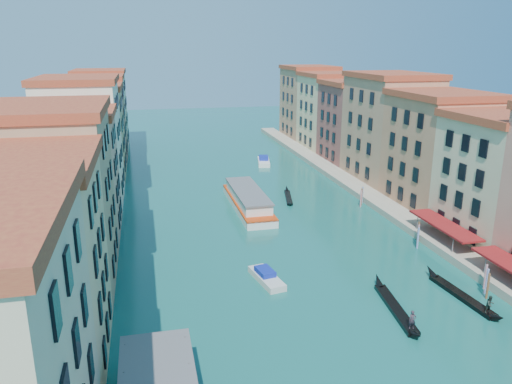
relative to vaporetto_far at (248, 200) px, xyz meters
The scene contains 10 objects.
left_bank_palazzos 27.74m from the vaporetto_far, behind, with size 12.80×128.40×21.00m.
right_bank_palazzos 31.28m from the vaporetto_far, ahead, with size 12.80×128.40×21.00m.
quay 22.28m from the vaporetto_far, 11.17° to the left, with size 4.00×140.00×1.00m, color gray.
mooring_poles_right 37.09m from the vaporetto_far, 59.30° to the right, with size 1.44×54.24×3.20m.
vaporetto_far is the anchor object (origin of this frame).
gondola_fore 36.73m from the vaporetto_far, 77.90° to the right, with size 2.60×12.75×2.54m.
gondola_right 38.64m from the vaporetto_far, 65.76° to the right, with size 1.95×12.48×2.49m.
gondola_far 8.97m from the vaporetto_far, 25.21° to the left, with size 3.06×10.53×1.50m.
motorboat_mid 26.73m from the vaporetto_far, 97.39° to the right, with size 3.13×6.57×1.31m.
motorboat_far 32.40m from the vaporetto_far, 71.76° to the left, with size 4.01×8.30×1.65m.
Camera 1 is at (-15.86, -15.96, 25.75)m, focal length 35.00 mm.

